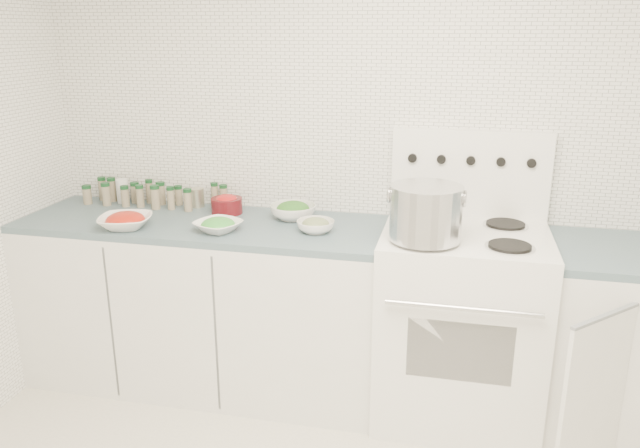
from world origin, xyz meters
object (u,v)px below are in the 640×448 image
Objects in this scene: stove at (460,319)px; stock_pot at (426,210)px; bowl_snowpea at (218,225)px; bowl_tomato at (125,221)px.

stock_pot is at bearing -136.30° from stove.
stove is at bearing 6.90° from bowl_snowpea.
bowl_tomato is at bearing -179.45° from stock_pot.
bowl_tomato is at bearing -173.39° from stove.
stove is 1.24m from bowl_snowpea.
bowl_snowpea is at bearing 178.05° from stock_pot.
stock_pot is 1.09× the size of bowl_tomato.
stove is 4.08× the size of stock_pot.
bowl_snowpea is (0.46, 0.05, -0.01)m from bowl_tomato.
stove reaches higher than bowl_tomato.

